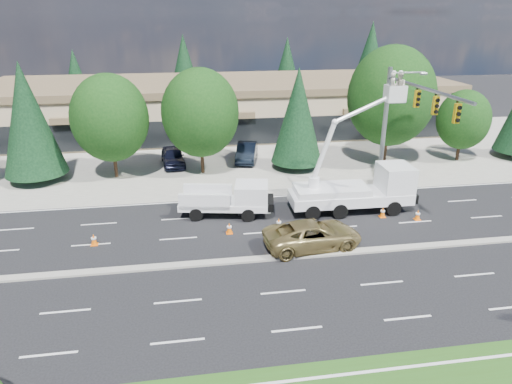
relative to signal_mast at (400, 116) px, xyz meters
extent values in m
plane|color=black|center=(-10.03, -7.04, -6.06)|extent=(140.00, 140.00, 0.00)
cube|color=gray|center=(-10.03, 12.96, -6.05)|extent=(140.00, 22.00, 0.01)
cube|color=gray|center=(-10.03, -7.04, -6.00)|extent=(120.00, 0.55, 0.12)
cube|color=tan|center=(-10.03, 22.96, -3.56)|extent=(50.00, 15.00, 5.00)
cube|color=brown|center=(-10.03, 22.96, -0.91)|extent=(50.40, 15.40, 0.70)
cube|color=black|center=(-10.03, 15.41, -4.56)|extent=(48.00, 0.12, 2.60)
cylinder|color=#332114|center=(-26.03, 7.96, -5.66)|extent=(0.26, 0.26, 0.80)
cone|color=black|center=(-26.03, 7.96, -1.07)|extent=(4.71, 4.71, 8.61)
cylinder|color=#332114|center=(-20.03, 7.96, -4.71)|extent=(0.28, 0.28, 2.69)
ellipsoid|color=black|center=(-20.03, 7.96, -1.20)|extent=(5.98, 5.98, 6.88)
cylinder|color=#332114|center=(-13.03, 7.96, -4.66)|extent=(0.28, 0.28, 2.79)
ellipsoid|color=black|center=(-13.03, 7.96, -1.02)|extent=(6.20, 6.20, 7.13)
cylinder|color=#332114|center=(-5.03, 7.96, -5.66)|extent=(0.26, 0.26, 0.80)
cone|color=black|center=(-5.03, 7.96, -1.48)|extent=(4.32, 4.32, 7.90)
cylinder|color=#332114|center=(2.97, 7.96, -4.41)|extent=(0.28, 0.28, 3.29)
ellipsoid|color=black|center=(2.97, 7.96, -0.12)|extent=(7.30, 7.30, 8.40)
cylinder|color=#332114|center=(9.97, 7.96, -5.03)|extent=(0.28, 0.28, 2.05)
ellipsoid|color=black|center=(9.97, 7.96, -2.35)|extent=(4.56, 4.56, 5.24)
cylinder|color=#332114|center=(-28.03, 34.96, -5.66)|extent=(0.26, 0.26, 0.80)
cone|color=black|center=(-28.03, 34.96, -1.69)|extent=(4.13, 4.13, 7.54)
cylinder|color=#332114|center=(-14.03, 34.96, -5.66)|extent=(0.26, 0.26, 0.80)
cone|color=black|center=(-14.03, 34.96, -0.74)|extent=(5.02, 5.02, 9.18)
cylinder|color=#332114|center=(-0.03, 34.96, -5.66)|extent=(0.26, 0.26, 0.80)
cone|color=black|center=(-0.03, 34.96, -1.01)|extent=(4.77, 4.77, 8.71)
cylinder|color=#332114|center=(11.97, 34.96, -5.66)|extent=(0.26, 0.26, 0.80)
cone|color=black|center=(11.97, 34.96, 0.05)|extent=(5.77, 5.77, 10.54)
cylinder|color=gray|center=(-0.03, 2.16, -1.56)|extent=(0.32, 0.32, 9.00)
cylinder|color=gray|center=(-0.03, -2.84, 2.24)|extent=(0.20, 10.00, 0.20)
cylinder|color=gray|center=(1.27, 2.16, 2.54)|extent=(2.60, 0.12, 0.12)
cube|color=gold|center=(-0.03, 0.16, 1.49)|extent=(0.32, 0.22, 1.05)
cube|color=gold|center=(-0.03, -2.04, 1.49)|extent=(0.32, 0.22, 1.05)
cube|color=gold|center=(-0.03, -4.24, 1.49)|extent=(0.32, 0.22, 1.05)
cube|color=gold|center=(-0.03, -6.44, 1.49)|extent=(0.32, 0.22, 1.05)
cube|color=white|center=(-12.03, -0.84, -5.24)|extent=(6.04, 3.10, 0.43)
cube|color=white|center=(-10.24, -1.17, -4.57)|extent=(2.44, 2.40, 1.44)
cube|color=black|center=(-9.62, -1.28, -4.38)|extent=(0.40, 1.81, 0.96)
cube|color=white|center=(-13.00, 0.26, -4.76)|extent=(3.26, 0.86, 1.05)
cube|color=white|center=(-13.32, -1.54, -4.76)|extent=(3.26, 0.86, 1.05)
cube|color=white|center=(-3.62, -1.47, -5.04)|extent=(8.15, 2.60, 0.71)
cube|color=white|center=(-0.58, -1.53, -3.98)|extent=(2.07, 2.42, 2.03)
cube|color=black|center=(0.18, -1.55, -3.83)|extent=(0.12, 2.03, 1.22)
cube|color=white|center=(-4.93, -1.44, -4.49)|extent=(4.91, 2.43, 0.51)
cylinder|color=white|center=(-6.15, -1.42, -3.93)|extent=(0.71, 0.71, 0.81)
cube|color=white|center=(-1.25, -1.52, 1.78)|extent=(1.13, 0.93, 1.09)
imported|color=beige|center=(-1.48, -1.51, 2.18)|extent=(0.43, 0.65, 1.75)
imported|color=beige|center=(-1.03, -1.52, 2.18)|extent=(0.68, 0.86, 1.75)
ellipsoid|color=white|center=(-1.48, -1.51, 3.07)|extent=(0.26, 0.26, 0.18)
ellipsoid|color=white|center=(-1.03, -1.52, 3.07)|extent=(0.26, 0.26, 0.18)
cube|color=#FF6708|center=(-19.82, -3.87, -6.04)|extent=(0.40, 0.40, 0.03)
cone|color=#FF6708|center=(-19.82, -3.87, -5.71)|extent=(0.36, 0.36, 0.70)
cylinder|color=white|center=(-19.82, -3.87, -5.64)|extent=(0.29, 0.29, 0.10)
cube|color=#FF6708|center=(-11.96, -3.59, -6.04)|extent=(0.40, 0.40, 0.03)
cone|color=#FF6708|center=(-11.96, -3.59, -5.71)|extent=(0.36, 0.36, 0.70)
cylinder|color=white|center=(-11.96, -3.59, -5.64)|extent=(0.29, 0.29, 0.10)
cube|color=#FF6708|center=(-8.86, -3.40, -6.04)|extent=(0.40, 0.40, 0.03)
cone|color=#FF6708|center=(-8.86, -3.40, -5.71)|extent=(0.36, 0.36, 0.70)
cylinder|color=white|center=(-8.86, -3.40, -5.64)|extent=(0.29, 0.29, 0.10)
cube|color=#FF6708|center=(-1.80, -2.78, -6.04)|extent=(0.40, 0.40, 0.03)
cone|color=#FF6708|center=(-1.80, -2.78, -5.71)|extent=(0.36, 0.36, 0.70)
cylinder|color=white|center=(-1.80, -2.78, -5.64)|extent=(0.29, 0.29, 0.10)
cube|color=#FF6708|center=(0.27, -3.52, -6.04)|extent=(0.40, 0.40, 0.03)
cone|color=#FF6708|center=(0.27, -3.52, -5.71)|extent=(0.36, 0.36, 0.70)
cylinder|color=white|center=(0.27, -3.52, -5.64)|extent=(0.29, 0.29, 0.10)
imported|color=#988349|center=(-7.45, -6.06, -5.28)|extent=(5.82, 3.14, 1.55)
imported|color=black|center=(-15.51, 10.40, -5.27)|extent=(2.34, 4.81, 1.58)
imported|color=black|center=(-8.95, 10.74, -5.26)|extent=(2.71, 5.08, 1.59)
camera|label=1|loc=(-14.17, -28.41, 6.47)|focal=32.00mm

